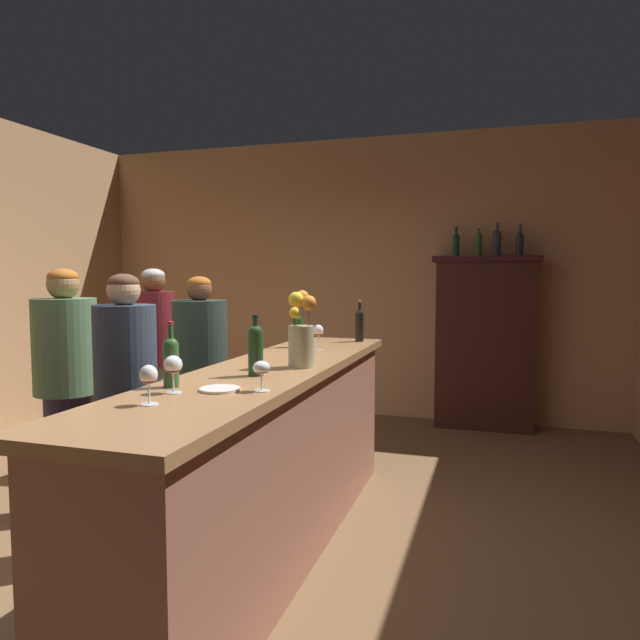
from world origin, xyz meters
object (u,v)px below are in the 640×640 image
at_px(wine_bottle_rose, 360,324).
at_px(display_bottle_midleft, 479,243).
at_px(wine_bottle_malbec, 256,348).
at_px(cheese_plate, 220,389).
at_px(wine_glass_front, 173,366).
at_px(wine_glass_mid, 149,377).
at_px(display_cabinet, 485,339).
at_px(patron_tall, 66,383).
at_px(wine_bottle_syrah, 171,359).
at_px(wine_glass_rear, 318,332).
at_px(display_bottle_left, 456,243).
at_px(display_bottle_center, 497,241).
at_px(flower_arrangement, 301,334).
at_px(patron_redhead, 201,372).
at_px(display_bottle_midright, 520,242).
at_px(wine_glass_spare, 261,369).
at_px(patron_near_entrance, 126,401).
at_px(bar_counter, 268,460).
at_px(patron_in_grey, 155,357).
at_px(wine_bottle_chardonnay, 297,329).

bearing_deg(wine_bottle_rose, display_bottle_midleft, 65.75).
distance_m(wine_bottle_malbec, cheese_plate, 0.41).
height_order(wine_glass_front, wine_glass_mid, wine_glass_front).
relative_size(display_cabinet, patron_tall, 1.09).
xyz_separation_m(wine_bottle_syrah, wine_glass_rear, (0.25, 1.39, -0.00)).
bearing_deg(display_cabinet, display_bottle_left, 180.00).
xyz_separation_m(display_bottle_left, display_bottle_center, (0.39, -0.00, 0.01)).
xyz_separation_m(flower_arrangement, patron_redhead, (-1.08, 0.84, -0.39)).
height_order(wine_bottle_rose, display_bottle_midright, display_bottle_midright).
bearing_deg(wine_glass_mid, wine_bottle_syrah, 108.22).
height_order(wine_glass_mid, display_bottle_center, display_bottle_center).
distance_m(display_bottle_left, patron_redhead, 2.93).
height_order(wine_bottle_syrah, display_bottle_midleft, display_bottle_midleft).
bearing_deg(display_bottle_left, wine_glass_mid, -101.78).
relative_size(wine_glass_spare, patron_near_entrance, 0.08).
bearing_deg(display_bottle_left, wine_bottle_rose, -108.06).
xyz_separation_m(display_bottle_midright, patron_redhead, (-2.27, -2.18, -1.02)).
distance_m(bar_counter, display_bottle_center, 3.54).
relative_size(wine_bottle_malbec, wine_glass_rear, 1.76).
bearing_deg(patron_in_grey, display_cabinet, 85.06).
bearing_deg(wine_glass_spare, patron_tall, 156.41).
bearing_deg(wine_bottle_syrah, cheese_plate, -2.05).
bearing_deg(wine_glass_front, wine_glass_rear, 83.63).
xyz_separation_m(display_cabinet, display_bottle_midright, (0.30, -0.00, 0.95)).
bearing_deg(display_cabinet, patron_near_entrance, -118.73).
bearing_deg(patron_near_entrance, wine_glass_rear, 52.51).
relative_size(wine_glass_rear, patron_near_entrance, 0.11).
xyz_separation_m(wine_bottle_rose, display_bottle_left, (0.57, 1.74, 0.68)).
bearing_deg(bar_counter, display_bottle_midright, 66.11).
bearing_deg(display_bottle_left, patron_near_entrance, -114.58).
xyz_separation_m(wine_bottle_malbec, display_bottle_midright, (1.32, 3.34, 0.67)).
bearing_deg(wine_glass_rear, display_bottle_left, 73.05).
distance_m(wine_glass_spare, patron_redhead, 1.90).
relative_size(cheese_plate, display_bottle_midleft, 0.60).
bearing_deg(wine_bottle_chardonnay, wine_glass_front, -89.18).
distance_m(wine_glass_front, wine_glass_rear, 1.51).
relative_size(wine_glass_mid, display_bottle_center, 0.48).
xyz_separation_m(flower_arrangement, patron_in_grey, (-1.62, 1.08, -0.33)).
bearing_deg(display_bottle_center, wine_bottle_rose, -118.80).
height_order(wine_bottle_chardonnay, wine_bottle_malbec, wine_bottle_malbec).
relative_size(cheese_plate, patron_near_entrance, 0.11).
height_order(bar_counter, display_bottle_left, display_bottle_left).
xyz_separation_m(wine_glass_rear, patron_redhead, (-0.96, 0.15, -0.34)).
relative_size(display_bottle_midleft, display_bottle_center, 0.91).
bearing_deg(wine_bottle_syrah, wine_bottle_chardonnay, 87.91).
distance_m(wine_bottle_rose, patron_near_entrance, 1.83).
xyz_separation_m(wine_glass_front, patron_in_grey, (-1.33, 1.88, -0.27)).
height_order(wine_glass_mid, display_bottle_midright, display_bottle_midright).
relative_size(bar_counter, wine_bottle_chardonnay, 11.02).
bearing_deg(display_bottle_left, display_bottle_midright, -0.00).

